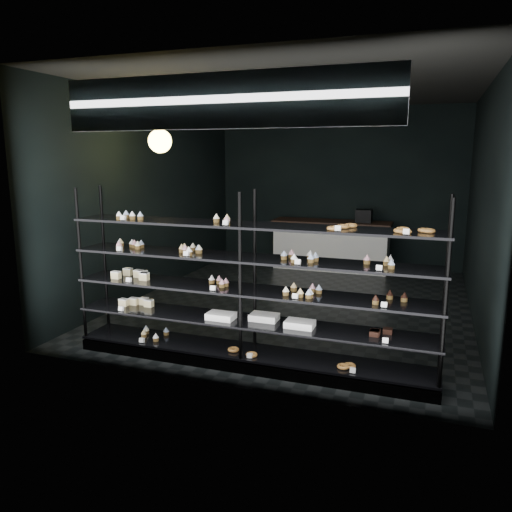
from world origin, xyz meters
name	(u,v)px	position (x,y,z in m)	size (l,w,h in m)	color
room	(300,200)	(0.00, 0.00, 1.60)	(5.01, 6.01, 3.20)	black
display_shelf	(246,310)	(0.06, -2.45, 0.63)	(4.00, 0.50, 1.91)	black
signage	(220,101)	(0.00, -2.93, 2.75)	(3.30, 0.05, 0.50)	#0C0D3D
pendant_lamp	(160,141)	(-1.68, -1.16, 2.45)	(0.32, 0.32, 0.89)	black
service_counter	(332,245)	(0.01, 2.50, 0.50)	(2.33, 0.65, 1.23)	silver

